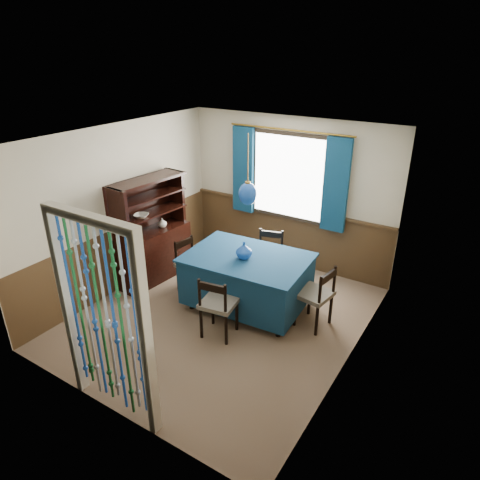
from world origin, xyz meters
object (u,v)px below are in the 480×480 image
Objects in this scene: chair_left at (191,264)px; vase_sideboard at (162,222)px; chair_near at (218,305)px; chair_right at (316,295)px; chair_far at (269,257)px; bowl_shelf at (141,216)px; dining_table at (247,278)px; sideboard at (152,245)px; vase_table at (244,251)px; pendant_lamp at (248,193)px.

vase_sideboard is (-0.69, 0.18, 0.48)m from chair_left.
chair_left is at bearing 135.07° from chair_near.
chair_left is 0.94× the size of chair_right.
bowl_shelf is (-1.59, -1.07, 0.71)m from chair_far.
chair_far is (-0.07, 0.77, -0.01)m from dining_table.
chair_left is at bearing -14.68° from vase_sideboard.
chair_near is 3.74× the size of bowl_shelf.
sideboard reaches higher than vase_sideboard.
chair_left is at bearing 178.98° from vase_table.
chair_far is at bearing 141.46° from chair_left.
pendant_lamp is (-0.03, 0.77, 1.26)m from chair_near.
chair_near is 1.02× the size of chair_far.
chair_near is 1.25m from chair_left.
pendant_lamp is at bearing 79.34° from chair_far.
chair_left is (-0.90, -0.82, -0.02)m from chair_far.
dining_table is at bearing 83.33° from chair_near.
bowl_shelf is (0.06, -0.23, 0.59)m from sideboard.
sideboard is at bearing -179.83° from vase_table.
chair_left is 1.62m from pendant_lamp.
chair_far is 1.77m from vase_sideboard.
dining_table is 0.78m from chair_far.
dining_table is 2.01× the size of chair_near.
vase_sideboard is (-1.66, 0.14, -0.81)m from pendant_lamp.
bowl_shelf is at bearing -69.84° from sideboard.
vase_table is 1.66m from vase_sideboard.
pendant_lamp is (0.00, 0.00, 1.26)m from dining_table.
dining_table is at bearing 75.90° from vase_table.
chair_near is 1.98m from vase_sideboard.
chair_right is 2.74m from sideboard.
vase_sideboard is at bearing 78.95° from sideboard.
pendant_lamp is at bearing 7.70° from sideboard.
sideboard is 2.07m from pendant_lamp.
dining_table is 1.91× the size of pendant_lamp.
sideboard is at bearing 10.90° from chair_far.
bowl_shelf reaches higher than chair_far.
chair_left is 1.03m from bowl_shelf.
bowl_shelf is (-2.67, -0.40, 0.70)m from chair_right.
vase_table is at bearing 107.49° from chair_right.
vase_table reaches higher than vase_sideboard.
sideboard is (-1.72, -0.07, 0.12)m from dining_table.
chair_right is 0.53× the size of sideboard.
pendant_lamp is (-1.01, -0.10, 1.26)m from chair_right.
pendant_lamp is at bearing 83.33° from chair_near.
bowl_shelf is at bearing -169.93° from pendant_lamp.
sideboard reaches higher than bowl_shelf.
dining_table is at bearing 180.00° from pendant_lamp.
chair_near is 1.06× the size of chair_left.
bowl_shelf reaches higher than vase_sideboard.
sideboard is at bearing -106.53° from vase_sideboard.
vase_table is at bearing -6.81° from vase_sideboard.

